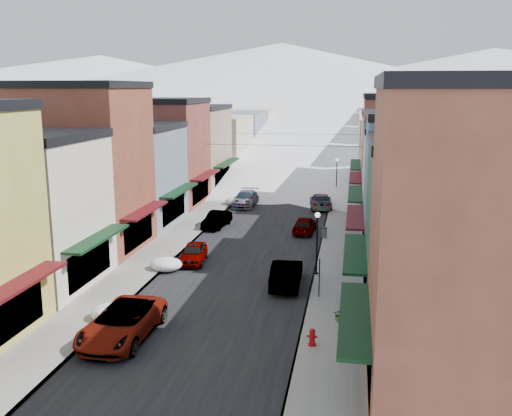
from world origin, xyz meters
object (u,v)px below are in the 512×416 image
at_px(car_dark_hatch, 217,220).
at_px(streetlamp_near, 317,235).
at_px(trash_can, 324,232).
at_px(car_white_suv, 122,322).
at_px(car_silver_sedan, 194,253).
at_px(fire_hydrant, 312,338).
at_px(car_green_sedan, 286,273).

height_order(car_dark_hatch, streetlamp_near, streetlamp_near).
height_order(car_dark_hatch, trash_can, car_dark_hatch).
xyz_separation_m(car_white_suv, car_dark_hatch, (-0.80, 22.89, -0.14)).
xyz_separation_m(car_silver_sedan, trash_can, (8.70, 7.75, -0.11)).
bearing_deg(trash_can, streetlamp_near, -90.00).
height_order(car_dark_hatch, fire_hydrant, car_dark_hatch).
bearing_deg(car_dark_hatch, car_silver_sedan, -79.01).
height_order(car_white_suv, car_green_sedan, car_white_suv).
distance_m(car_silver_sedan, car_green_sedan, 7.93).
bearing_deg(fire_hydrant, car_dark_hatch, 114.10).
distance_m(car_dark_hatch, trash_can, 9.83).
xyz_separation_m(car_silver_sedan, fire_hydrant, (9.21, -12.12, -0.15)).
xyz_separation_m(car_white_suv, car_silver_sedan, (0.00, 12.63, -0.15)).
bearing_deg(fire_hydrant, car_silver_sedan, 127.24).
height_order(trash_can, streetlamp_near, streetlamp_near).
relative_size(fire_hydrant, trash_can, 0.99).
height_order(fire_hydrant, trash_can, trash_can).
xyz_separation_m(car_silver_sedan, car_green_sedan, (7.00, -3.72, 0.13)).
xyz_separation_m(fire_hydrant, streetlamp_near, (-0.51, 10.60, 2.20)).
height_order(car_white_suv, fire_hydrant, car_white_suv).
distance_m(car_white_suv, trash_can, 22.16).
distance_m(fire_hydrant, trash_can, 19.88).
height_order(car_white_suv, trash_can, car_white_suv).
bearing_deg(fire_hydrant, trash_can, 91.48).
bearing_deg(streetlamp_near, car_silver_sedan, 170.07).
height_order(fire_hydrant, streetlamp_near, streetlamp_near).
xyz_separation_m(car_dark_hatch, trash_can, (9.50, -2.51, -0.12)).
bearing_deg(car_dark_hatch, fire_hydrant, -59.36).
bearing_deg(car_dark_hatch, car_white_suv, -81.46).
bearing_deg(car_white_suv, car_silver_sedan, 91.28).
bearing_deg(fire_hydrant, car_green_sedan, 104.76).
height_order(car_white_suv, car_dark_hatch, car_white_suv).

